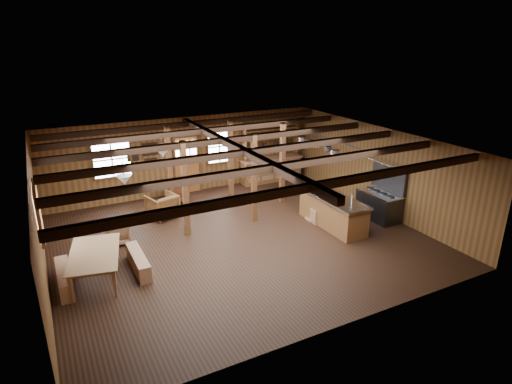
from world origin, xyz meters
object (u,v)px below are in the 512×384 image
dining_table (98,266)px  armchair_b (178,191)px  kitchen_island (333,211)px  armchair_a (162,206)px  commercial_range (381,200)px  armchair_c (117,233)px

dining_table → armchair_b: 5.33m
kitchen_island → armchair_a: bearing=145.2°
armchair_a → dining_table: bearing=35.5°
kitchen_island → armchair_b: (-3.54, 4.26, -0.12)m
commercial_range → dining_table: (-8.55, 0.27, -0.25)m
armchair_b → armchair_c: 3.50m
dining_table → armchair_a: bearing=-27.4°
commercial_range → armchair_a: 6.94m
armchair_c → commercial_range: bearing=171.5°
armchair_a → armchair_c: armchair_a is taller
armchair_b → kitchen_island: bearing=151.9°
armchair_b → armchair_c: size_ratio=1.14×
armchair_a → armchair_c: (-1.63, -1.18, -0.08)m
armchair_b → armchair_c: bearing=66.0°
dining_table → kitchen_island: bearing=-78.8°
kitchen_island → armchair_a: (-4.44, 3.01, -0.09)m
commercial_range → armchair_b: 6.89m
kitchen_island → commercial_range: bearing=-7.2°
dining_table → armchair_a: 3.79m
dining_table → armchair_a: size_ratio=2.32×
commercial_range → armchair_c: (-7.78, 2.03, -0.29)m
dining_table → armchair_a: armchair_a is taller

